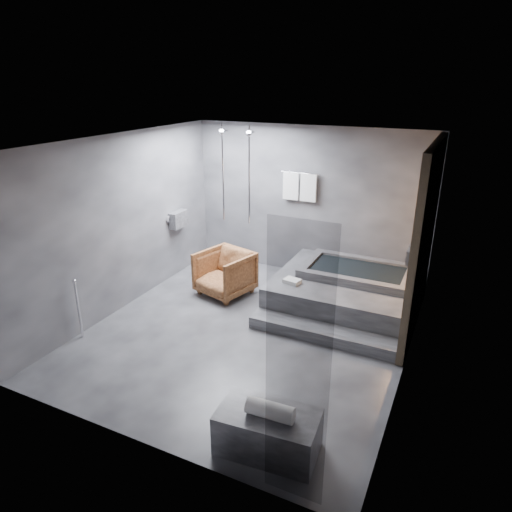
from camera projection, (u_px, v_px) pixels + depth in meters
The scene contains 7 objects.
room at pixel (282, 220), 6.30m from camera, with size 5.00×5.04×2.82m.
tub_deck at pixel (344, 291), 7.59m from camera, with size 2.20×2.00×0.50m, color #343436.
tub_step at pixel (322, 333), 6.66m from camera, with size 2.20×0.36×0.18m, color #343436.
concrete_bench at pixel (268, 432), 4.62m from camera, with size 1.02×0.56×0.46m, color #353537.
driftwood_chair at pixel (225, 273), 7.95m from camera, with size 0.83×0.86×0.78m, color #4C2813.
rolled_towel at pixel (270, 410), 4.45m from camera, with size 0.17×0.17×0.48m, color white.
deck_towel at pixel (292, 281), 7.29m from camera, with size 0.26×0.19×0.07m, color white.
Camera 1 is at (2.67, -5.36, 3.58)m, focal length 32.00 mm.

